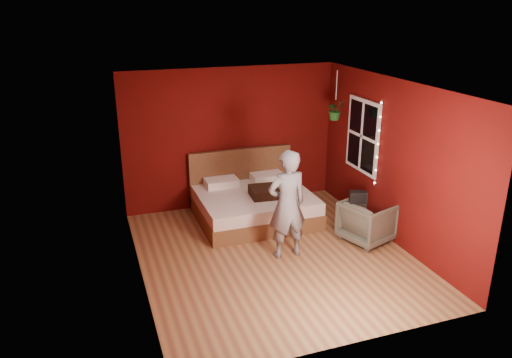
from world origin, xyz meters
name	(u,v)px	position (x,y,z in m)	size (l,w,h in m)	color
floor	(274,255)	(0.00, 0.00, 0.00)	(4.50, 4.50, 0.00)	#996C3D
room_walls	(276,151)	(0.00, 0.00, 1.68)	(4.04, 4.54, 2.62)	#5A0B09
window	(363,136)	(1.97, 0.90, 1.50)	(0.05, 0.97, 1.27)	white
fairy_lights	(378,144)	(1.94, 0.37, 1.50)	(0.04, 0.04, 1.45)	silver
bed	(253,203)	(0.15, 1.45, 0.28)	(1.98, 1.69, 1.09)	brown
person	(287,205)	(0.17, -0.06, 0.84)	(0.62, 0.40, 1.69)	slate
armchair	(367,221)	(1.60, -0.03, 0.34)	(0.73, 0.75, 0.68)	#565344
handbag	(358,197)	(1.42, 0.02, 0.78)	(0.26, 0.13, 0.19)	black
throw_pillow	(264,192)	(0.27, 1.18, 0.58)	(0.47, 0.47, 0.17)	black
hanging_plant	(335,110)	(1.56, 1.18, 1.93)	(0.34, 0.30, 0.85)	silver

